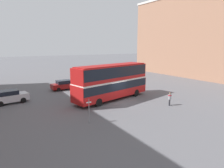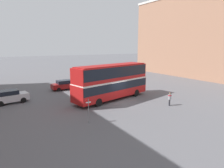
# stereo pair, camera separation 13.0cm
# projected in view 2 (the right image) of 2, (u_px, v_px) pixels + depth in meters

# --- Properties ---
(ground_plane) EXTENTS (240.00, 240.00, 0.00)m
(ground_plane) POSITION_uv_depth(u_px,v_px,m) (122.00, 102.00, 24.94)
(ground_plane) COLOR #5B5B60
(building_row_right) EXTENTS (9.07, 38.59, 18.14)m
(building_row_right) POSITION_uv_depth(u_px,v_px,m) (211.00, 35.00, 42.04)
(building_row_right) COLOR #9E7056
(building_row_right) RESTS_ON ground_plane
(double_decker_bus) EXTENTS (11.31, 4.97, 4.53)m
(double_decker_bus) POSITION_uv_depth(u_px,v_px,m) (112.00, 80.00, 25.67)
(double_decker_bus) COLOR red
(double_decker_bus) RESTS_ON ground_plane
(pedestrian_foreground) EXTENTS (0.54, 0.54, 1.54)m
(pedestrian_foreground) POSITION_uv_depth(u_px,v_px,m) (170.00, 98.00, 23.26)
(pedestrian_foreground) COLOR #232328
(pedestrian_foreground) RESTS_ON ground_plane
(parked_car_kerb_near) EXTENTS (4.31, 2.61, 1.47)m
(parked_car_kerb_near) POSITION_uv_depth(u_px,v_px,m) (100.00, 80.00, 36.20)
(parked_car_kerb_near) COLOR silver
(parked_car_kerb_near) RESTS_ON ground_plane
(parked_car_kerb_far) EXTENTS (4.32, 2.46, 1.62)m
(parked_car_kerb_far) POSITION_uv_depth(u_px,v_px,m) (10.00, 97.00, 24.27)
(parked_car_kerb_far) COLOR silver
(parked_car_kerb_far) RESTS_ON ground_plane
(parked_car_side_street) EXTENTS (4.33, 1.83, 1.53)m
(parked_car_side_street) POSITION_uv_depth(u_px,v_px,m) (65.00, 85.00, 31.85)
(parked_car_side_street) COLOR maroon
(parked_car_side_street) RESTS_ON ground_plane
(no_entry_sign) EXTENTS (0.70, 0.08, 2.30)m
(no_entry_sign) POSITION_uv_depth(u_px,v_px,m) (88.00, 106.00, 17.83)
(no_entry_sign) COLOR gray
(no_entry_sign) RESTS_ON ground_plane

